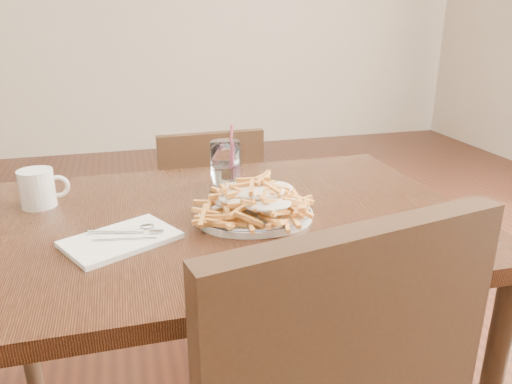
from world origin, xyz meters
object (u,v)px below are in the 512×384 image
object	(u,v)px
table	(220,245)
loaded_fries	(256,196)
coffee_mug	(38,188)
fries_plate	(256,216)
chair_far	(208,217)
water_glass	(226,169)

from	to	relation	value
table	loaded_fries	size ratio (longest dim) A/B	4.58
coffee_mug	table	bearing A→B (deg)	-23.22
fries_plate	coffee_mug	xyz separation A→B (m)	(-0.50, 0.23, 0.04)
loaded_fries	coffee_mug	xyz separation A→B (m)	(-0.50, 0.23, -0.01)
chair_far	coffee_mug	size ratio (longest dim) A/B	6.77
loaded_fries	chair_far	bearing A→B (deg)	89.46
loaded_fries	coffee_mug	size ratio (longest dim) A/B	2.18
coffee_mug	chair_far	bearing A→B (deg)	44.47
table	loaded_fries	distance (m)	0.17
fries_plate	coffee_mug	world-z (taller)	coffee_mug
chair_far	water_glass	distance (m)	0.60
water_glass	coffee_mug	xyz separation A→B (m)	(-0.48, -0.00, -0.01)
chair_far	water_glass	world-z (taller)	water_glass
chair_far	table	bearing A→B (deg)	-97.27
loaded_fries	water_glass	xyz separation A→B (m)	(-0.02, 0.23, -0.00)
table	loaded_fries	xyz separation A→B (m)	(0.08, -0.05, 0.14)
table	coffee_mug	bearing A→B (deg)	156.78
table	fries_plate	xyz separation A→B (m)	(0.08, -0.05, 0.09)
water_glass	coffee_mug	distance (m)	0.48
chair_far	loaded_fries	size ratio (longest dim) A/B	3.11
fries_plate	water_glass	bearing A→B (deg)	95.39
fries_plate	loaded_fries	size ratio (longest dim) A/B	1.17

